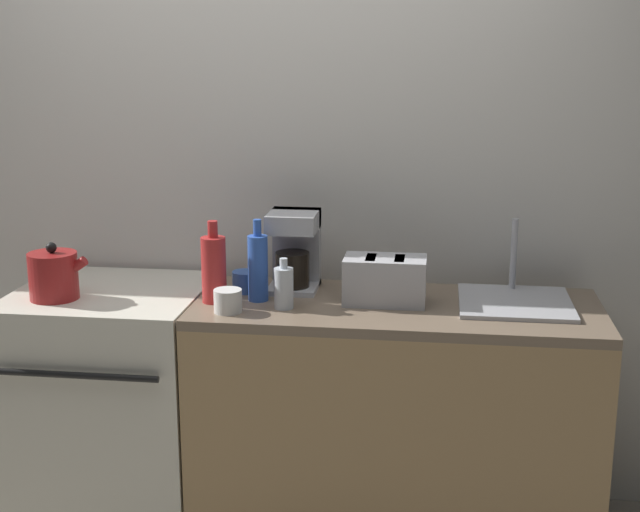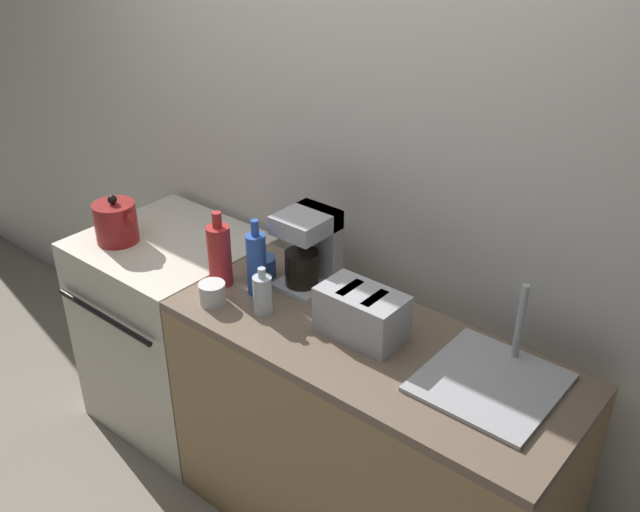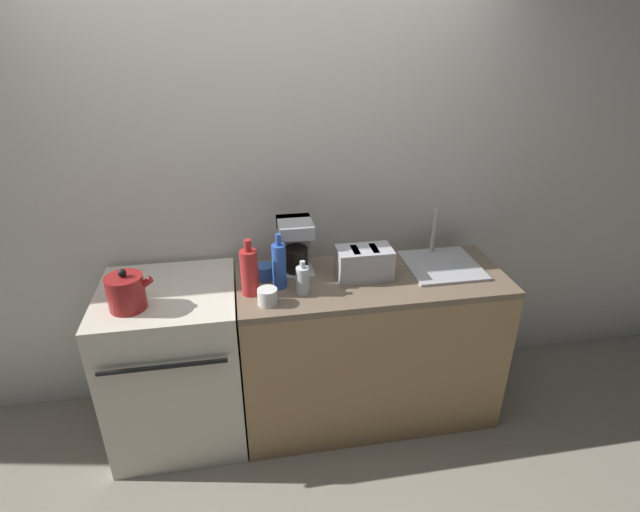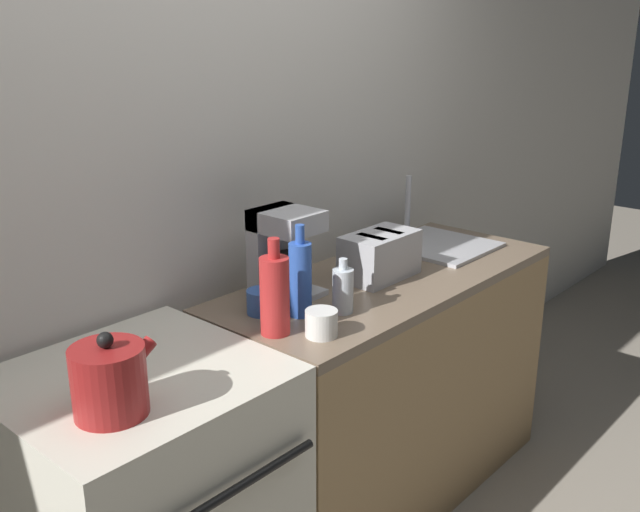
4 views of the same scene
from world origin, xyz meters
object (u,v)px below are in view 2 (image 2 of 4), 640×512
coffee_maker (310,246)px  cup_white (212,293)px  toaster (362,313)px  bottle_red (220,254)px  cup_blue (263,267)px  bottle_clear (263,294)px  kettle (116,222)px  bottle_blue (256,263)px  stove (177,328)px

coffee_maker → cup_white: 0.40m
toaster → coffee_maker: (-0.35, 0.15, 0.07)m
bottle_red → cup_white: bearing=-56.3°
bottle_red → cup_white: bottle_red is taller
toaster → cup_white: size_ratio=2.98×
toaster → cup_blue: (-0.53, 0.07, -0.04)m
bottle_clear → coffee_maker: bearing=91.0°
kettle → bottle_clear: size_ratio=1.23×
bottle_blue → cup_blue: bottle_blue is taller
bottle_red → cup_blue: (0.08, 0.14, -0.09)m
kettle → cup_blue: (0.67, 0.18, -0.05)m
toaster → bottle_blue: 0.46m
bottle_blue → bottle_clear: bearing=-37.7°
toaster → cup_blue: toaster is taller
stove → bottle_red: bottle_red is taller
cup_white → bottle_red: bearing=123.7°
kettle → toaster: (1.20, 0.11, -0.00)m
coffee_maker → bottle_blue: same height
toaster → bottle_clear: bottle_clear is taller
cup_blue → bottle_blue: bearing=-55.9°
bottle_blue → cup_blue: (-0.07, 0.10, -0.09)m
stove → cup_blue: 0.71m
toaster → kettle: bearing=-174.7°
coffee_maker → cup_blue: bearing=-156.4°
kettle → cup_blue: kettle is taller
bottle_red → kettle: bearing=-176.1°
toaster → coffee_maker: size_ratio=0.98×
bottle_blue → cup_white: 0.19m
coffee_maker → bottle_red: bearing=-139.6°
cup_white → cup_blue: bearing=88.8°
stove → coffee_maker: bearing=10.4°
stove → bottle_red: size_ratio=3.11×
toaster → cup_blue: size_ratio=2.95×
bottle_clear → kettle: bearing=179.7°
bottle_clear → cup_blue: bearing=133.7°
kettle → cup_blue: 0.70m
stove → cup_white: cup_white is taller
cup_white → bottle_clear: bearing=21.3°
cup_white → cup_blue: 0.26m
cup_blue → coffee_maker: bearing=23.6°
toaster → bottle_clear: bearing=-161.7°
toaster → cup_white: toaster is taller
bottle_red → bottle_blue: size_ratio=0.99×
kettle → coffee_maker: (0.84, 0.26, 0.07)m
bottle_red → bottle_clear: bearing=-9.6°
coffee_maker → bottle_clear: coffee_maker is taller
bottle_blue → cup_white: (-0.08, -0.16, -0.08)m
bottle_red → bottle_blue: bearing=14.6°
bottle_red → toaster: bearing=6.6°
stove → coffee_maker: coffee_maker is taller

